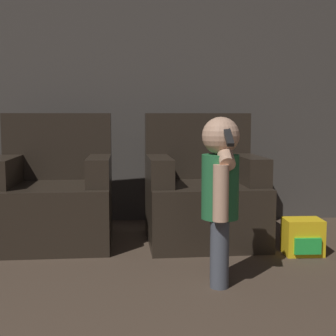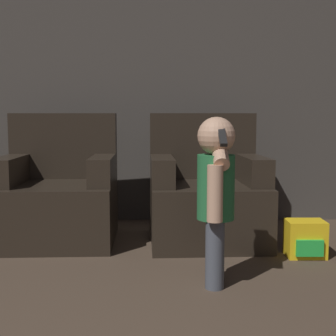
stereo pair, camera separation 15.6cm
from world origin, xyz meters
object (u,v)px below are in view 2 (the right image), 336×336
(person_toddler, at_px, (216,187))
(toy_backpack, at_px, (306,239))
(armchair_right, at_px, (207,196))
(armchair_left, at_px, (59,196))

(person_toddler, relative_size, toy_backpack, 3.70)
(armchair_right, bearing_deg, person_toddler, -94.77)
(person_toddler, height_order, toy_backpack, person_toddler)
(armchair_left, height_order, armchair_right, same)
(armchair_right, height_order, toy_backpack, armchair_right)
(armchair_right, relative_size, toy_backpack, 3.82)
(toy_backpack, bearing_deg, person_toddler, -140.79)
(armchair_right, bearing_deg, toy_backpack, -37.54)
(toy_backpack, bearing_deg, armchair_right, 145.57)
(armchair_left, distance_m, person_toddler, 1.46)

